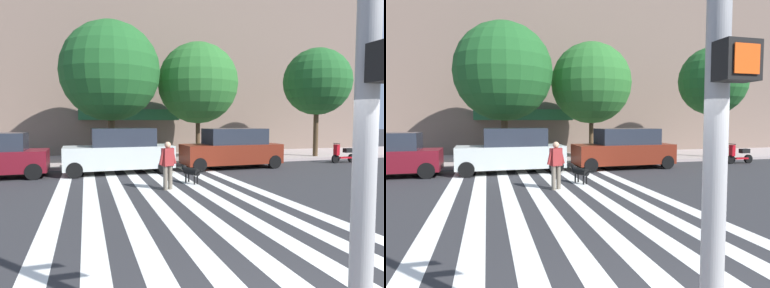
% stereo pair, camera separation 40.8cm
% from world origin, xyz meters
% --- Properties ---
extents(ground_plane, '(160.00, 160.00, 0.00)m').
position_xyz_m(ground_plane, '(0.00, 7.18, 0.00)').
color(ground_plane, '#2B2B2D').
extents(sidewalk_far, '(80.00, 6.00, 0.15)m').
position_xyz_m(sidewalk_far, '(0.00, 17.36, 0.07)').
color(sidewalk_far, '#A59591').
rests_on(sidewalk_far, ground_plane).
extents(crosswalk_stripes, '(6.75, 13.76, 0.01)m').
position_xyz_m(crosswalk_stripes, '(-0.18, 7.18, 0.00)').
color(crosswalk_stripes, silver).
rests_on(crosswalk_stripes, ground_plane).
extents(parked_car_behind_first, '(4.81, 2.07, 2.02)m').
position_xyz_m(parked_car_behind_first, '(-1.06, 12.84, 0.97)').
color(parked_car_behind_first, '#B9C0BA').
rests_on(parked_car_behind_first, ground_plane).
extents(parked_car_third_in_line, '(4.92, 2.00, 1.97)m').
position_xyz_m(parked_car_third_in_line, '(4.42, 12.84, 0.96)').
color(parked_car_third_in_line, maroon).
rests_on(parked_car_third_in_line, ground_plane).
extents(parked_scooter, '(1.63, 0.50, 1.11)m').
position_xyz_m(parked_scooter, '(11.29, 12.88, 0.48)').
color(parked_scooter, black).
rests_on(parked_scooter, ground_plane).
extents(street_tree_nearest, '(5.08, 5.08, 7.27)m').
position_xyz_m(street_tree_nearest, '(-1.25, 15.36, 4.87)').
color(street_tree_nearest, '#4C3823').
rests_on(street_tree_nearest, sidewalk_far).
extents(street_tree_middle, '(4.70, 4.70, 6.75)m').
position_xyz_m(street_tree_middle, '(3.79, 16.33, 4.54)').
color(street_tree_middle, '#4C3823').
rests_on(street_tree_middle, sidewalk_far).
extents(street_tree_further, '(4.10, 4.10, 6.67)m').
position_xyz_m(street_tree_further, '(11.19, 15.25, 4.76)').
color(street_tree_further, '#4C3823').
rests_on(street_tree_further, sidewalk_far).
extents(pedestrian_dog_walker, '(0.69, 0.36, 1.64)m').
position_xyz_m(pedestrian_dog_walker, '(0.11, 8.53, 0.93)').
color(pedestrian_dog_walker, '#6B6051').
rests_on(pedestrian_dog_walker, ground_plane).
extents(dog_on_leash, '(0.55, 1.11, 0.65)m').
position_xyz_m(dog_on_leash, '(1.21, 9.45, 0.44)').
color(dog_on_leash, black).
rests_on(dog_on_leash, ground_plane).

